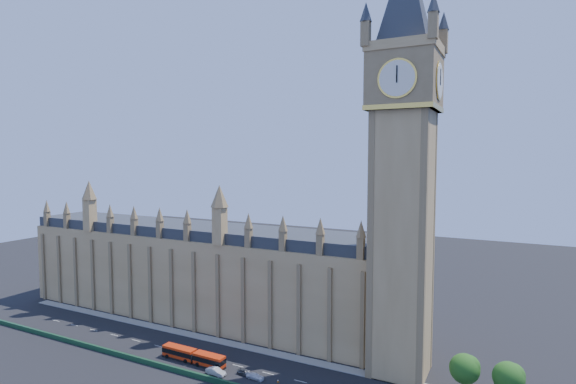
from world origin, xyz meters
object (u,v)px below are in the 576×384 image
at_px(red_bus, 193,356).
at_px(car_silver, 216,371).
at_px(car_grey, 245,372).
at_px(car_white, 255,376).

bearing_deg(red_bus, car_silver, -16.22).
xyz_separation_m(car_grey, car_silver, (-5.85, -2.86, 0.12)).
height_order(car_silver, car_white, car_silver).
distance_m(car_silver, car_white, 9.05).
bearing_deg(car_white, car_grey, 81.67).
height_order(car_grey, car_white, car_grey).
distance_m(car_grey, car_white, 2.94).
bearing_deg(car_silver, red_bus, 75.84).
bearing_deg(car_silver, car_white, -72.00).
relative_size(car_grey, car_silver, 0.82).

